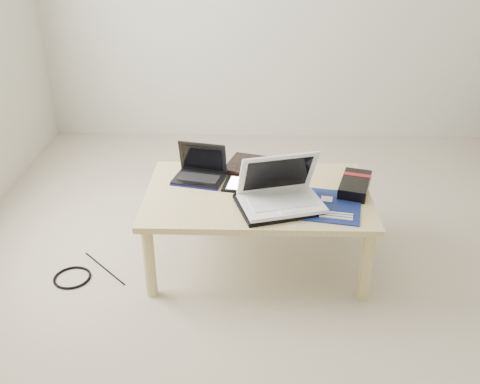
{
  "coord_description": "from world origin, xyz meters",
  "views": [
    {
      "loc": [
        -0.39,
        -2.08,
        1.63
      ],
      "look_at": [
        -0.45,
        0.24,
        0.4
      ],
      "focal_mm": 40.0,
      "sensor_mm": 36.0,
      "label": 1
    }
  ],
  "objects_px": {
    "white_laptop": "(280,193)",
    "gpu_box": "(355,185)",
    "coffee_table": "(258,201)",
    "netbook": "(200,172)"
  },
  "relations": [
    {
      "from": "white_laptop",
      "to": "gpu_box",
      "type": "distance_m",
      "value": 0.42
    },
    {
      "from": "coffee_table",
      "to": "white_laptop",
      "type": "distance_m",
      "value": 0.21
    },
    {
      "from": "netbook",
      "to": "gpu_box",
      "type": "relative_size",
      "value": 0.97
    },
    {
      "from": "netbook",
      "to": "white_laptop",
      "type": "xyz_separation_m",
      "value": [
        0.4,
        -0.28,
        0.03
      ]
    },
    {
      "from": "coffee_table",
      "to": "gpu_box",
      "type": "bearing_deg",
      "value": 4.37
    },
    {
      "from": "white_laptop",
      "to": "gpu_box",
      "type": "relative_size",
      "value": 1.44
    },
    {
      "from": "coffee_table",
      "to": "netbook",
      "type": "height_order",
      "value": "netbook"
    },
    {
      "from": "coffee_table",
      "to": "gpu_box",
      "type": "relative_size",
      "value": 3.75
    },
    {
      "from": "white_laptop",
      "to": "gpu_box",
      "type": "xyz_separation_m",
      "value": [
        0.38,
        0.17,
        -0.04
      ]
    },
    {
      "from": "netbook",
      "to": "gpu_box",
      "type": "bearing_deg",
      "value": -7.89
    }
  ]
}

